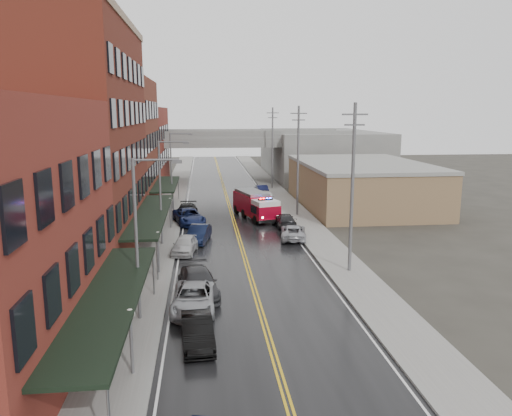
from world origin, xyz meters
TOP-DOWN VIEW (x-y plane):
  - ground at (0.00, 0.00)m, footprint 220.00×220.00m
  - road at (0.00, 30.00)m, footprint 11.00×160.00m
  - sidewalk_left at (-7.30, 30.00)m, footprint 3.00×160.00m
  - sidewalk_right at (7.30, 30.00)m, footprint 3.00×160.00m
  - curb_left at (-5.65, 30.00)m, footprint 0.30×160.00m
  - curb_right at (5.65, 30.00)m, footprint 0.30×160.00m
  - brick_building_b at (-13.30, 23.00)m, footprint 9.00×20.00m
  - brick_building_c at (-13.30, 40.50)m, footprint 9.00×15.00m
  - brick_building_far at (-13.30, 58.00)m, footprint 9.00×20.00m
  - tan_building at (16.00, 40.00)m, footprint 14.00×22.00m
  - right_far_block at (18.00, 70.00)m, footprint 18.00×30.00m
  - awning_0 at (-7.49, 4.00)m, footprint 2.60×16.00m
  - awning_1 at (-7.49, 23.00)m, footprint 2.60×18.00m
  - awning_2 at (-7.49, 40.50)m, footprint 2.60×13.00m
  - globe_lamp_0 at (-6.40, 2.00)m, footprint 0.44×0.44m
  - globe_lamp_1 at (-6.40, 16.00)m, footprint 0.44×0.44m
  - globe_lamp_2 at (-6.40, 30.00)m, footprint 0.44×0.44m
  - street_lamp_0 at (-6.55, 8.00)m, footprint 2.64×0.22m
  - street_lamp_1 at (-6.55, 24.00)m, footprint 2.64×0.22m
  - street_lamp_2 at (-6.55, 40.00)m, footprint 2.64×0.22m
  - utility_pole_0 at (7.20, 15.00)m, footprint 1.80×0.24m
  - utility_pole_1 at (7.20, 35.00)m, footprint 1.80×0.24m
  - utility_pole_2 at (7.20, 55.00)m, footprint 1.80×0.24m
  - overpass at (0.00, 62.00)m, footprint 40.00×10.00m
  - fire_truck at (2.47, 33.97)m, footprint 4.73×8.18m
  - parked_car_left_1 at (-3.60, 4.70)m, footprint 1.81×4.41m
  - parked_car_left_2 at (-3.84, 9.13)m, footprint 2.71×5.43m
  - parked_car_left_3 at (-3.60, 11.59)m, footprint 2.94×5.71m
  - parked_car_left_4 at (-4.73, 21.20)m, footprint 2.40×4.55m
  - parked_car_left_5 at (-3.64, 24.65)m, footprint 2.42×4.79m
  - parked_car_left_6 at (-4.69, 32.09)m, footprint 3.91×6.10m
  - parked_car_left_7 at (-5.00, 34.80)m, footprint 2.50×5.44m
  - parked_car_right_0 at (4.88, 24.79)m, footprint 2.96×5.06m
  - parked_car_right_1 at (4.94, 29.80)m, footprint 1.90×4.62m
  - parked_car_right_2 at (4.72, 44.15)m, footprint 2.33×4.64m
  - parked_car_right_3 at (4.94, 49.73)m, footprint 1.64×4.25m

SIDE VIEW (x-z plane):
  - ground at x=0.00m, z-range 0.00..0.00m
  - road at x=0.00m, z-range 0.00..0.02m
  - sidewalk_left at x=-7.30m, z-range 0.00..0.15m
  - sidewalk_right at x=7.30m, z-range 0.00..0.15m
  - curb_left at x=-5.65m, z-range 0.00..0.15m
  - curb_right at x=5.65m, z-range 0.00..0.15m
  - parked_car_right_0 at x=4.88m, z-range 0.00..1.32m
  - parked_car_right_1 at x=4.94m, z-range 0.00..1.34m
  - parked_car_right_3 at x=4.94m, z-range 0.00..1.38m
  - parked_car_left_1 at x=-3.60m, z-range 0.00..1.42m
  - parked_car_left_4 at x=-4.73m, z-range 0.00..1.47m
  - parked_car_left_2 at x=-3.84m, z-range 0.00..1.48m
  - parked_car_left_5 at x=-3.64m, z-range 0.00..1.51m
  - parked_car_right_2 at x=4.72m, z-range 0.00..1.52m
  - parked_car_left_7 at x=-5.00m, z-range 0.00..1.54m
  - parked_car_left_6 at x=-4.69m, z-range 0.00..1.56m
  - parked_car_left_3 at x=-3.60m, z-range 0.00..1.58m
  - fire_truck at x=2.47m, z-range 0.12..2.97m
  - globe_lamp_0 at x=-6.40m, z-range 0.75..3.87m
  - globe_lamp_1 at x=-6.40m, z-range 0.75..3.87m
  - globe_lamp_2 at x=-6.40m, z-range 0.75..3.87m
  - tan_building at x=16.00m, z-range 0.00..5.00m
  - awning_2 at x=-7.49m, z-range 1.44..4.53m
  - awning_0 at x=-7.49m, z-range 1.44..4.53m
  - awning_1 at x=-7.49m, z-range 1.44..4.53m
  - right_far_block at x=18.00m, z-range 0.00..8.00m
  - street_lamp_0 at x=-6.55m, z-range 0.69..9.69m
  - street_lamp_1 at x=-6.55m, z-range 0.69..9.69m
  - street_lamp_2 at x=-6.55m, z-range 0.69..9.69m
  - overpass at x=0.00m, z-range 2.24..9.74m
  - brick_building_far at x=-13.30m, z-range 0.00..12.00m
  - utility_pole_0 at x=7.20m, z-range 0.31..12.31m
  - utility_pole_1 at x=7.20m, z-range 0.31..12.31m
  - utility_pole_2 at x=7.20m, z-range 0.31..12.31m
  - brick_building_c at x=-13.30m, z-range 0.00..15.00m
  - brick_building_b at x=-13.30m, z-range 0.00..18.00m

